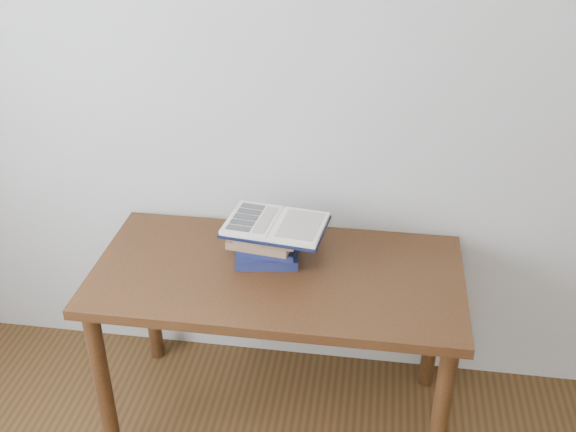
# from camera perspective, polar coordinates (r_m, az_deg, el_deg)

# --- Properties ---
(room_shell) EXTENTS (3.54, 3.54, 2.62)m
(room_shell) POSITION_cam_1_polar(r_m,az_deg,el_deg) (0.78, -19.17, -5.23)
(room_shell) COLOR silver
(room_shell) RESTS_ON ground
(desk) EXTENTS (1.30, 0.65, 0.70)m
(desk) POSITION_cam_1_polar(r_m,az_deg,el_deg) (2.44, -0.90, -6.58)
(desk) COLOR #452C11
(desk) RESTS_ON ground
(book_stack) EXTENTS (0.26, 0.20, 0.13)m
(book_stack) POSITION_cam_1_polar(r_m,az_deg,el_deg) (2.41, -1.84, -2.33)
(book_stack) COLOR #181C48
(book_stack) RESTS_ON desk
(open_book) EXTENTS (0.38, 0.28, 0.03)m
(open_book) POSITION_cam_1_polar(r_m,az_deg,el_deg) (2.37, -1.04, -0.74)
(open_book) COLOR black
(open_book) RESTS_ON book_stack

